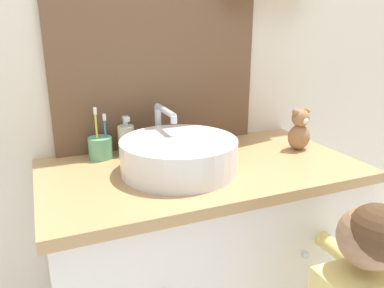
{
  "coord_description": "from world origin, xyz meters",
  "views": [
    {
      "loc": [
        -0.5,
        -0.8,
        1.34
      ],
      "look_at": [
        -0.06,
        0.26,
        0.98
      ],
      "focal_mm": 35.0,
      "sensor_mm": 36.0,
      "label": 1
    }
  ],
  "objects": [
    {
      "name": "teddy_bear",
      "position": [
        0.42,
        0.32,
        0.95
      ],
      "size": [
        0.09,
        0.08,
        0.16
      ],
      "color": "#9E7047",
      "rests_on": "vanity_counter"
    },
    {
      "name": "toothbrush_holder",
      "position": [
        -0.31,
        0.52,
        0.92
      ],
      "size": [
        0.08,
        0.08,
        0.19
      ],
      "color": "#66B27F",
      "rests_on": "vanity_counter"
    },
    {
      "name": "soap_dispenser",
      "position": [
        -0.21,
        0.52,
        0.93
      ],
      "size": [
        0.06,
        0.06,
        0.15
      ],
      "color": "beige",
      "rests_on": "vanity_counter"
    },
    {
      "name": "wall_back",
      "position": [
        0.01,
        0.62,
        1.28
      ],
      "size": [
        3.2,
        0.18,
        2.5
      ],
      "color": "beige",
      "rests_on": "ground_plane"
    },
    {
      "name": "vanity_counter",
      "position": [
        0.0,
        0.31,
        0.44
      ],
      "size": [
        1.08,
        0.59,
        0.88
      ],
      "color": "silver",
      "rests_on": "ground_plane"
    },
    {
      "name": "sink_basin",
      "position": [
        -0.09,
        0.29,
        0.93
      ],
      "size": [
        0.38,
        0.43,
        0.19
      ],
      "color": "white",
      "rests_on": "vanity_counter"
    }
  ]
}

